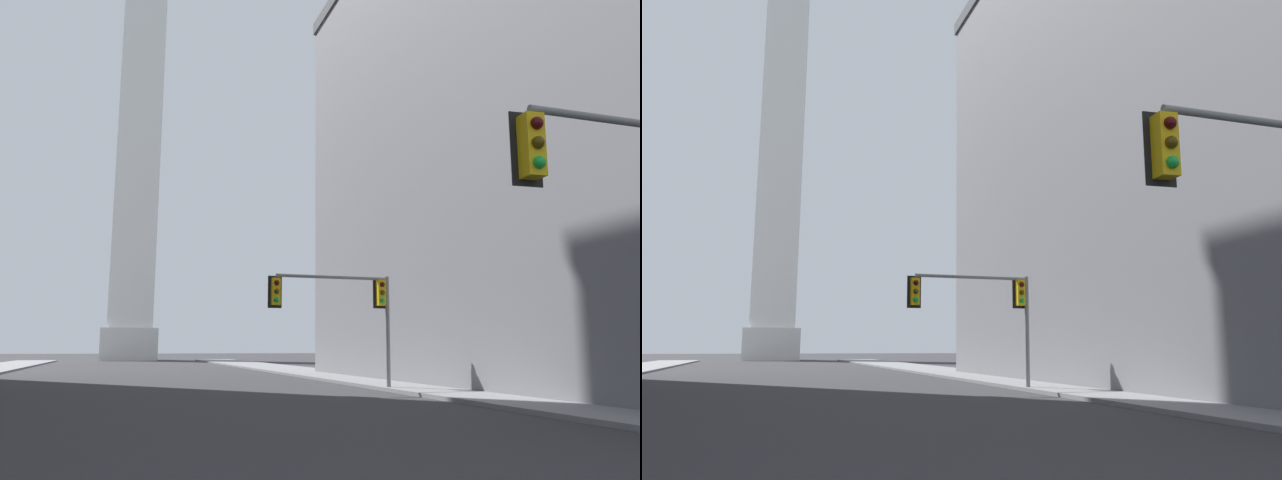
{
  "view_description": "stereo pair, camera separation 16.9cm",
  "coord_description": "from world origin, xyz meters",
  "views": [
    {
      "loc": [
        -1.67,
        -1.28,
        1.77
      ],
      "look_at": [
        22.43,
        73.38,
        15.35
      ],
      "focal_mm": 35.0,
      "sensor_mm": 36.0,
      "label": 1
    },
    {
      "loc": [
        -1.51,
        -1.33,
        1.77
      ],
      "look_at": [
        22.43,
        73.38,
        15.35
      ],
      "focal_mm": 35.0,
      "sensor_mm": 36.0,
      "label": 2
    }
  ],
  "objects": [
    {
      "name": "obelisk",
      "position": [
        0.0,
        93.59,
        38.15
      ],
      "size": [
        7.75,
        7.75,
        78.6
      ],
      "color": "silver",
      "rests_on": "ground_plane"
    },
    {
      "name": "sidewalk_right",
      "position": [
        11.47,
        33.69,
        0.07
      ],
      "size": [
        5.0,
        112.3,
        0.15
      ],
      "primitive_type": "cube",
      "color": "slate",
      "rests_on": "ground_plane"
    },
    {
      "name": "traffic_light_mid_right",
      "position": [
        7.46,
        23.36,
        3.66
      ],
      "size": [
        5.41,
        0.5,
        4.8
      ],
      "color": "slate",
      "rests_on": "ground_plane"
    }
  ]
}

